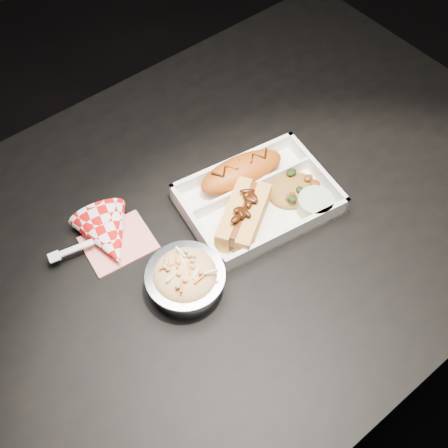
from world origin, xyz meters
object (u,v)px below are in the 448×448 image
(food_tray, at_px, (258,201))
(napkin_fork, at_px, (109,237))
(dining_table, at_px, (227,244))
(fried_pastry, at_px, (242,172))
(hotdog, at_px, (244,215))
(foil_coleslaw_cup, at_px, (185,278))

(food_tray, distance_m, napkin_fork, 0.26)
(dining_table, xyz_separation_m, fried_pastry, (0.06, 0.04, 0.12))
(fried_pastry, bearing_deg, napkin_fork, 171.32)
(dining_table, xyz_separation_m, napkin_fork, (-0.19, 0.08, 0.11))
(dining_table, relative_size, food_tray, 4.37)
(dining_table, distance_m, hotdog, 0.13)
(dining_table, relative_size, fried_pastry, 7.54)
(fried_pastry, bearing_deg, hotdog, -127.59)
(dining_table, distance_m, napkin_fork, 0.23)
(hotdog, relative_size, foil_coleslaw_cup, 1.15)
(napkin_fork, bearing_deg, hotdog, -17.89)
(foil_coleslaw_cup, xyz_separation_m, napkin_fork, (-0.05, 0.15, -0.01))
(foil_coleslaw_cup, bearing_deg, fried_pastry, 28.24)
(food_tray, distance_m, hotdog, 0.06)
(hotdog, height_order, napkin_fork, napkin_fork)
(food_tray, relative_size, napkin_fork, 1.63)
(dining_table, bearing_deg, food_tray, -16.44)
(hotdog, distance_m, foil_coleslaw_cup, 0.15)
(fried_pastry, bearing_deg, foil_coleslaw_cup, -151.76)
(foil_coleslaw_cup, bearing_deg, food_tray, 15.49)
(dining_table, xyz_separation_m, foil_coleslaw_cup, (-0.14, -0.07, 0.12))
(fried_pastry, height_order, napkin_fork, napkin_fork)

